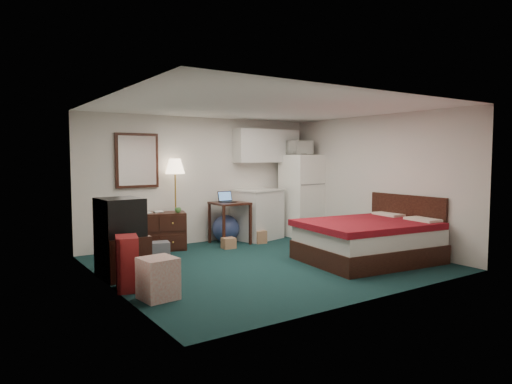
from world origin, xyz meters
TOP-DOWN VIEW (x-y plane):
  - floor at (0.00, 0.00)m, footprint 5.00×4.50m
  - ceiling at (0.00, 0.00)m, footprint 5.00×4.50m
  - walls at (0.00, 0.00)m, footprint 5.01×4.51m
  - mirror at (-1.35, 2.22)m, footprint 0.80×0.06m
  - upper_cabinets at (1.45, 2.08)m, footprint 1.50×0.35m
  - headboard at (2.46, -0.79)m, footprint 0.06×1.56m
  - dresser at (-1.07, 1.98)m, footprint 1.11×0.74m
  - floor_lamp at (-0.68, 2.05)m, footprint 0.42×0.42m
  - desk at (0.35, 1.78)m, footprint 0.66×0.66m
  - exercise_ball at (0.36, 1.96)m, footprint 0.66×0.66m
  - kitchen_counter at (1.11, 1.91)m, footprint 1.08×0.93m
  - fridge at (2.13, 1.72)m, footprint 0.75×0.75m
  - bed at (1.48, -0.79)m, footprint 2.22×1.82m
  - tv_stand at (-2.21, 0.44)m, footprint 0.65×0.70m
  - suitcase at (-2.35, -0.21)m, footprint 0.37×0.49m
  - retail_box at (-2.17, -0.79)m, footprint 0.44×0.44m
  - file_bin at (-1.28, 1.44)m, footprint 0.42×0.35m
  - cardboard_box_a at (0.09, 1.38)m, footprint 0.25×0.21m
  - cardboard_box_b at (0.89, 1.51)m, footprint 0.25×0.28m
  - laptop at (0.31, 1.78)m, footprint 0.31×0.25m
  - crt_tv at (-2.23, 0.44)m, footprint 0.62×0.66m
  - microwave at (2.07, 1.75)m, footprint 0.61×0.44m
  - book_a at (-1.35, 2.03)m, footprint 0.17×0.02m
  - book_b at (-1.11, 2.04)m, footprint 0.16×0.05m
  - mug at (-0.76, 1.77)m, footprint 0.15×0.14m

SIDE VIEW (x-z plane):
  - floor at x=0.00m, z-range -0.01..0.01m
  - cardboard_box_a at x=0.09m, z-range 0.00..0.20m
  - cardboard_box_b at x=0.89m, z-range 0.00..0.25m
  - file_bin at x=-1.28m, z-range 0.00..0.26m
  - retail_box at x=-2.17m, z-range 0.00..0.51m
  - exercise_ball at x=0.36m, z-range 0.00..0.55m
  - tv_stand at x=-2.21m, z-range 0.00..0.60m
  - bed at x=1.48m, z-range 0.00..0.66m
  - dresser at x=-1.07m, z-range 0.00..0.69m
  - suitcase at x=-2.35m, z-range 0.00..0.70m
  - desk at x=0.35m, z-range 0.00..0.83m
  - kitchen_counter at x=1.11m, z-range 0.00..1.01m
  - headboard at x=2.46m, z-range 0.05..1.05m
  - mug at x=-0.76m, z-range 0.69..0.81m
  - book_b at x=-1.11m, z-range 0.69..0.91m
  - book_a at x=-1.35m, z-range 0.69..0.92m
  - floor_lamp at x=-0.68m, z-range 0.00..1.69m
  - crt_tv at x=-2.23m, z-range 0.60..1.14m
  - fridge at x=2.13m, z-range 0.00..1.76m
  - laptop at x=0.31m, z-range 0.83..1.04m
  - walls at x=0.00m, z-range 0.00..2.50m
  - mirror at x=-1.35m, z-range 1.15..2.15m
  - microwave at x=2.07m, z-range 1.76..2.13m
  - upper_cabinets at x=1.45m, z-range 1.60..2.30m
  - ceiling at x=0.00m, z-range 2.50..2.50m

